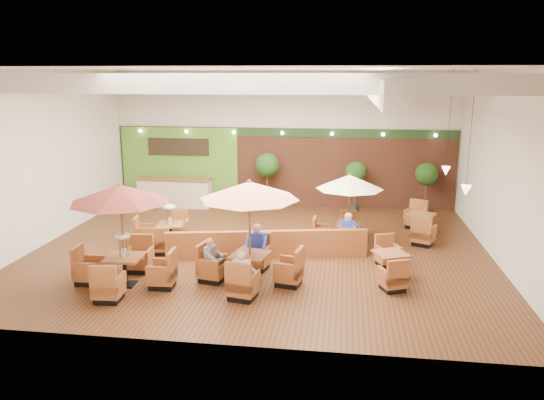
% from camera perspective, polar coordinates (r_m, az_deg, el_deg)
% --- Properties ---
extents(room, '(14.04, 14.00, 5.52)m').
position_cam_1_polar(room, '(17.02, 0.16, 7.55)').
color(room, '#381E0F').
rests_on(room, ground).
extents(service_counter, '(3.00, 0.75, 1.18)m').
position_cam_1_polar(service_counter, '(22.31, -10.40, 0.79)').
color(service_counter, beige).
rests_on(service_counter, ground).
extents(booth_divider, '(5.94, 1.36, 0.83)m').
position_cam_1_polar(booth_divider, '(15.85, -0.55, -4.79)').
color(booth_divider, brown).
rests_on(booth_divider, ground).
extents(table_0, '(2.69, 2.69, 2.73)m').
position_cam_1_polar(table_0, '(13.93, -15.90, -1.77)').
color(table_0, brown).
rests_on(table_0, ground).
extents(table_1, '(2.81, 2.81, 2.78)m').
position_cam_1_polar(table_1, '(13.54, -2.44, -1.50)').
color(table_1, brown).
rests_on(table_1, ground).
extents(table_2, '(2.21, 2.27, 2.34)m').
position_cam_1_polar(table_2, '(16.95, 8.13, 0.76)').
color(table_2, brown).
rests_on(table_2, ground).
extents(table_3, '(1.69, 2.46, 1.48)m').
position_cam_1_polar(table_3, '(17.40, -11.57, -3.31)').
color(table_3, brown).
rests_on(table_3, ground).
extents(table_4, '(1.04, 2.54, 0.89)m').
position_cam_1_polar(table_4, '(14.72, 12.58, -6.88)').
color(table_4, brown).
rests_on(table_4, ground).
extents(table_5, '(1.17, 2.83, 0.99)m').
position_cam_1_polar(table_5, '(18.62, 15.55, -2.64)').
color(table_5, brown).
rests_on(table_5, ground).
extents(topiary_0, '(0.98, 0.98, 2.28)m').
position_cam_1_polar(topiary_0, '(21.41, -0.50, 3.53)').
color(topiary_0, black).
rests_on(topiary_0, ground).
extents(topiary_1, '(0.87, 0.87, 2.01)m').
position_cam_1_polar(topiary_1, '(21.22, 8.98, 2.74)').
color(topiary_1, black).
rests_on(topiary_1, ground).
extents(topiary_2, '(0.87, 0.87, 2.03)m').
position_cam_1_polar(topiary_2, '(21.46, 16.28, 2.50)').
color(topiary_2, black).
rests_on(topiary_2, ground).
extents(diner_0, '(0.42, 0.37, 0.79)m').
position_cam_1_polar(diner_0, '(12.93, -3.19, -7.48)').
color(diner_0, white).
rests_on(diner_0, ground).
extents(diner_1, '(0.42, 0.33, 0.85)m').
position_cam_1_polar(diner_1, '(14.81, -1.69, -4.63)').
color(diner_1, '#2937B2').
rests_on(diner_1, ground).
extents(diner_2, '(0.34, 0.39, 0.73)m').
position_cam_1_polar(diner_2, '(14.09, -6.49, -5.88)').
color(diner_2, gray).
rests_on(diner_2, ground).
extents(diner_3, '(0.42, 0.35, 0.82)m').
position_cam_1_polar(diner_3, '(16.35, 8.21, -3.06)').
color(diner_3, '#2937B2').
rests_on(diner_3, ground).
extents(diner_4, '(0.40, 0.35, 0.76)m').
position_cam_1_polar(diner_4, '(16.36, 8.21, -3.15)').
color(diner_4, white).
rests_on(diner_4, ground).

